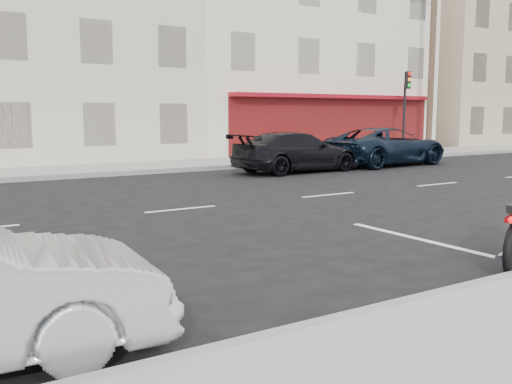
% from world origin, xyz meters
% --- Properties ---
extents(ground, '(120.00, 120.00, 0.00)m').
position_xyz_m(ground, '(0.00, 0.00, 0.00)').
color(ground, black).
rests_on(ground, ground).
extents(curb_near, '(80.00, 0.12, 0.16)m').
position_xyz_m(curb_near, '(-5.00, -7.00, 0.08)').
color(curb_near, gray).
rests_on(curb_near, ground).
extents(bldg_cream, '(12.00, 12.00, 11.50)m').
position_xyz_m(bldg_cream, '(-2.00, 16.30, 5.75)').
color(bldg_cream, beige).
rests_on(bldg_cream, ground).
extents(bldg_corner, '(14.00, 12.00, 12.50)m').
position_xyz_m(bldg_corner, '(11.00, 16.30, 6.25)').
color(bldg_corner, beige).
rests_on(bldg_corner, ground).
extents(bldg_far_east, '(12.00, 12.00, 11.00)m').
position_xyz_m(bldg_far_east, '(26.00, 16.30, 5.50)').
color(bldg_far_east, tan).
rests_on(bldg_far_east, ground).
extents(utility_pole, '(1.80, 0.30, 9.00)m').
position_xyz_m(utility_pole, '(15.50, 8.60, 4.74)').
color(utility_pole, '#422D1E').
rests_on(utility_pole, sidewalk_far).
extents(traffic_light, '(0.26, 0.30, 3.80)m').
position_xyz_m(traffic_light, '(13.50, 8.33, 2.56)').
color(traffic_light, black).
rests_on(traffic_light, sidewalk_far).
extents(fire_hydrant, '(0.20, 0.20, 0.72)m').
position_xyz_m(fire_hydrant, '(12.00, 8.50, 0.53)').
color(fire_hydrant, beige).
rests_on(fire_hydrant, sidewalk_far).
extents(suv_far, '(5.45, 2.86, 1.46)m').
position_xyz_m(suv_far, '(9.19, 5.22, 0.73)').
color(suv_far, black).
rests_on(suv_far, ground).
extents(car_far, '(4.84, 2.18, 1.38)m').
position_xyz_m(car_far, '(4.65, 4.95, 0.69)').
color(car_far, black).
rests_on(car_far, ground).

